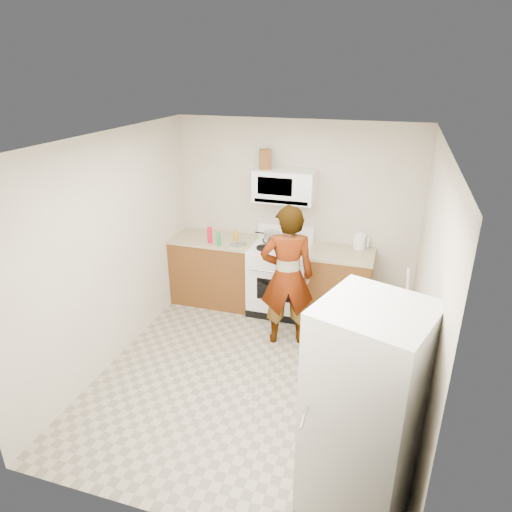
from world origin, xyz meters
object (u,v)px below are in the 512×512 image
at_px(gas_range, 280,277).
at_px(fridge, 365,414).
at_px(person, 287,276).
at_px(kettle, 360,242).
at_px(microwave, 285,186).
at_px(saucepan, 271,237).

xyz_separation_m(gas_range, fridge, (1.31, -2.73, 0.36)).
height_order(gas_range, person, person).
distance_m(person, kettle, 1.19).
distance_m(microwave, person, 1.22).
distance_m(fridge, kettle, 2.97).
xyz_separation_m(person, kettle, (0.72, 0.93, 0.17)).
distance_m(kettle, saucepan, 1.14).
height_order(kettle, saucepan, kettle).
bearing_deg(person, gas_range, -87.68).
height_order(person, saucepan, person).
bearing_deg(saucepan, gas_range, -32.70).
bearing_deg(gas_range, microwave, 90.00).
xyz_separation_m(fridge, kettle, (-0.33, 2.94, 0.18)).
relative_size(microwave, fridge, 0.45).
bearing_deg(kettle, saucepan, -174.07).
height_order(gas_range, microwave, microwave).
distance_m(microwave, saucepan, 0.71).
distance_m(gas_range, fridge, 3.05).
distance_m(gas_range, person, 0.85).
bearing_deg(saucepan, kettle, 5.77).
bearing_deg(gas_range, kettle, 12.40).
relative_size(fridge, saucepan, 8.27).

